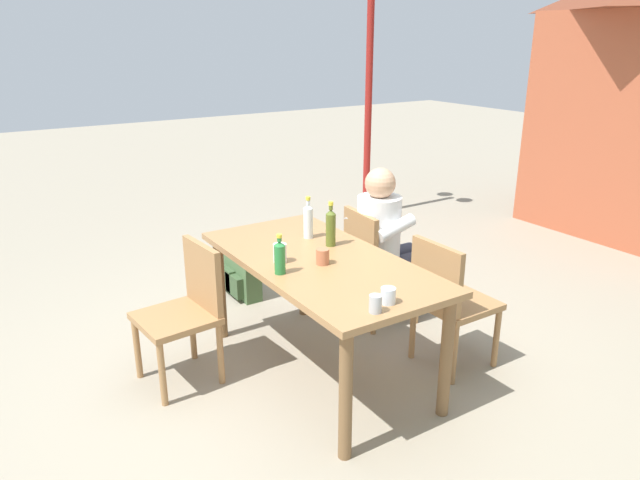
# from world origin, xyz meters

# --- Properties ---
(ground_plane) EXTENTS (24.00, 24.00, 0.00)m
(ground_plane) POSITION_xyz_m (0.00, 0.00, 0.00)
(ground_plane) COLOR gray
(dining_table) EXTENTS (1.70, 0.84, 0.78)m
(dining_table) POSITION_xyz_m (0.00, 0.00, 0.68)
(dining_table) COLOR #A37547
(dining_table) RESTS_ON ground_plane
(chair_far_left) EXTENTS (0.48, 0.48, 0.87)m
(chair_far_left) POSITION_xyz_m (-0.39, 0.72, 0.49)
(chair_far_left) COLOR #A37547
(chair_far_left) RESTS_ON ground_plane
(chair_far_right) EXTENTS (0.44, 0.44, 0.87)m
(chair_far_right) POSITION_xyz_m (0.38, 0.72, 0.49)
(chair_far_right) COLOR #A37547
(chair_far_right) RESTS_ON ground_plane
(chair_near_left) EXTENTS (0.48, 0.48, 0.87)m
(chair_near_left) POSITION_xyz_m (-0.39, -0.72, 0.49)
(chair_near_left) COLOR #A37547
(chair_near_left) RESTS_ON ground_plane
(person_in_white_shirt) EXTENTS (0.47, 0.62, 1.18)m
(person_in_white_shirt) POSITION_xyz_m (-0.38, 0.83, 0.66)
(person_in_white_shirt) COLOR white
(person_in_white_shirt) RESTS_ON ground_plane
(bottle_clear) EXTENTS (0.06, 0.06, 0.28)m
(bottle_clear) POSITION_xyz_m (-0.37, 0.15, 0.90)
(bottle_clear) COLOR white
(bottle_clear) RESTS_ON dining_table
(bottle_olive) EXTENTS (0.06, 0.06, 0.29)m
(bottle_olive) POSITION_xyz_m (-0.16, 0.19, 0.90)
(bottle_olive) COLOR #566623
(bottle_olive) RESTS_ON dining_table
(bottle_green) EXTENTS (0.06, 0.06, 0.23)m
(bottle_green) POSITION_xyz_m (0.07, -0.32, 0.88)
(bottle_green) COLOR #287A38
(bottle_green) RESTS_ON dining_table
(cup_glass) EXTENTS (0.08, 0.08, 0.08)m
(cup_glass) POSITION_xyz_m (0.71, -0.05, 0.82)
(cup_glass) COLOR silver
(cup_glass) RESTS_ON dining_table
(cup_terracotta) EXTENTS (0.08, 0.08, 0.09)m
(cup_terracotta) POSITION_xyz_m (0.08, -0.03, 0.82)
(cup_terracotta) COLOR #BC6B47
(cup_terracotta) RESTS_ON dining_table
(cup_white) EXTENTS (0.08, 0.08, 0.12)m
(cup_white) POSITION_xyz_m (-0.08, -0.23, 0.83)
(cup_white) COLOR white
(cup_white) RESTS_ON dining_table
(cup_steel) EXTENTS (0.06, 0.06, 0.09)m
(cup_steel) POSITION_xyz_m (0.76, -0.17, 0.82)
(cup_steel) COLOR #B2B7BC
(cup_steel) RESTS_ON dining_table
(backpack_by_near_side) EXTENTS (0.34, 0.20, 0.42)m
(backpack_by_near_side) POSITION_xyz_m (-1.44, 0.09, 0.20)
(backpack_by_near_side) COLOR #47663D
(backpack_by_near_side) RESTS_ON ground_plane
(backpack_by_far_side) EXTENTS (0.33, 0.20, 0.39)m
(backpack_by_far_side) POSITION_xyz_m (-1.30, 0.09, 0.19)
(backpack_by_far_side) COLOR #47663D
(backpack_by_far_side) RESTS_ON ground_plane
(lamp_post) EXTENTS (0.56, 0.20, 2.63)m
(lamp_post) POSITION_xyz_m (-2.65, 2.35, 1.88)
(lamp_post) COLOR maroon
(lamp_post) RESTS_ON ground_plane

